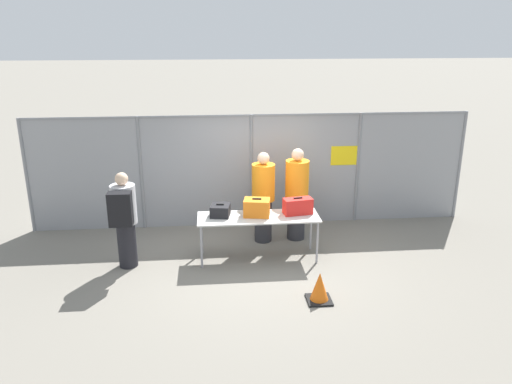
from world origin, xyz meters
TOP-DOWN VIEW (x-y plane):
  - ground_plane at (0.00, 0.00)m, footprint 120.00×120.00m
  - fence_section at (0.01, 1.86)m, footprint 8.93×0.07m
  - inspection_table at (-0.02, 0.19)m, footprint 2.12×0.70m
  - suitcase_black at (-0.68, 0.28)m, footprint 0.38×0.39m
  - suitcase_orange at (-0.04, 0.23)m, footprint 0.50×0.39m
  - suitcase_red at (0.68, 0.25)m, footprint 0.53×0.31m
  - traveler_hooded at (-2.29, 0.04)m, footprint 0.42×0.64m
  - security_worker_near at (0.15, 0.96)m, footprint 0.43×0.43m
  - security_worker_far at (0.80, 1.01)m, footprint 0.45×0.45m
  - utility_trailer at (1.14, 3.54)m, footprint 3.79×2.02m
  - traffic_cone at (0.75, -1.37)m, footprint 0.37×0.37m

SIDE VIEW (x-z plane):
  - ground_plane at x=0.00m, z-range 0.00..0.00m
  - traffic_cone at x=0.75m, z-range -0.02..0.44m
  - utility_trailer at x=1.14m, z-range 0.05..0.79m
  - inspection_table at x=-0.02m, z-range 0.34..1.14m
  - suitcase_black at x=-0.68m, z-range 0.79..1.01m
  - security_worker_near at x=0.15m, z-range 0.03..1.78m
  - traveler_hooded at x=-2.29m, z-range 0.08..1.76m
  - security_worker_far at x=0.80m, z-range 0.03..1.83m
  - suitcase_red at x=0.68m, z-range 0.79..1.09m
  - suitcase_orange at x=-0.04m, z-range 0.79..1.11m
  - fence_section at x=0.01m, z-range 0.05..2.36m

